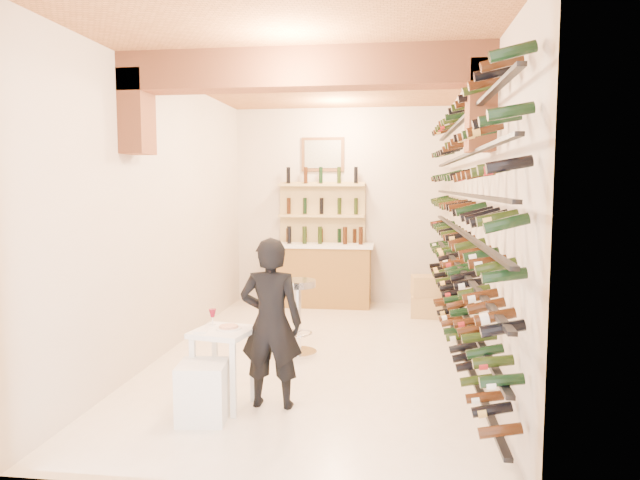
# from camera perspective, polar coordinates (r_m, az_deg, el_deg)

# --- Properties ---
(ground) EXTENTS (6.00, 6.00, 0.00)m
(ground) POSITION_cam_1_polar(r_m,az_deg,el_deg) (6.68, -0.34, -11.42)
(ground) COLOR white
(ground) RESTS_ON ground
(room_shell) EXTENTS (3.52, 6.02, 3.21)m
(room_shell) POSITION_cam_1_polar(r_m,az_deg,el_deg) (6.14, -0.68, 8.36)
(room_shell) COLOR beige
(room_shell) RESTS_ON ground
(wine_rack) EXTENTS (0.32, 5.70, 2.56)m
(wine_rack) POSITION_cam_1_polar(r_m,az_deg,el_deg) (6.38, 13.42, 1.79)
(wine_rack) COLOR black
(wine_rack) RESTS_ON ground
(back_counter) EXTENTS (1.70, 0.62, 1.29)m
(back_counter) POSITION_cam_1_polar(r_m,az_deg,el_deg) (9.16, 0.04, -3.34)
(back_counter) COLOR olive
(back_counter) RESTS_ON ground
(back_shelving) EXTENTS (1.40, 0.31, 2.73)m
(back_shelving) POSITION_cam_1_polar(r_m,az_deg,el_deg) (9.33, 0.23, 0.75)
(back_shelving) COLOR tan
(back_shelving) RESTS_ON ground
(tasting_table) EXTENTS (0.56, 0.56, 0.84)m
(tasting_table) POSITION_cam_1_polar(r_m,az_deg,el_deg) (5.12, -9.71, -10.20)
(tasting_table) COLOR white
(tasting_table) RESTS_ON ground
(white_stool) EXTENTS (0.43, 0.43, 0.49)m
(white_stool) POSITION_cam_1_polar(r_m,az_deg,el_deg) (4.96, -11.70, -14.71)
(white_stool) COLOR white
(white_stool) RESTS_ON ground
(person) EXTENTS (0.55, 0.36, 1.50)m
(person) POSITION_cam_1_polar(r_m,az_deg,el_deg) (5.02, -4.95, -8.28)
(person) COLOR black
(person) RESTS_ON ground
(chrome_barstool) EXTENTS (0.45, 0.45, 0.87)m
(chrome_barstool) POSITION_cam_1_polar(r_m,az_deg,el_deg) (6.57, -2.28, -7.18)
(chrome_barstool) COLOR silver
(chrome_barstool) RESTS_ON ground
(crate_lower) EXTENTS (0.55, 0.40, 0.32)m
(crate_lower) POSITION_cam_1_polar(r_m,az_deg,el_deg) (8.61, 10.90, -6.55)
(crate_lower) COLOR tan
(crate_lower) RESTS_ON ground
(crate_upper) EXTENTS (0.54, 0.40, 0.30)m
(crate_upper) POSITION_cam_1_polar(r_m,az_deg,el_deg) (8.55, 10.94, -4.54)
(crate_upper) COLOR tan
(crate_upper) RESTS_ON crate_lower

